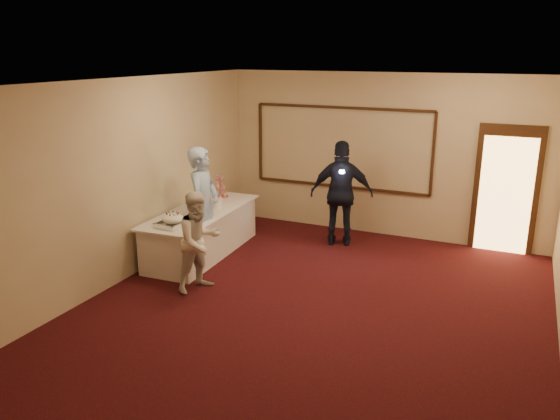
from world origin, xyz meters
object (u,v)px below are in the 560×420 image
object	(u,v)px
plate_stack_a	(202,205)
woman	(199,241)
cupcake_stand	(220,188)
buffet_table	(202,232)
plate_stack_b	(217,203)
tart	(203,214)
man	(204,206)
pavlova_tray	(173,220)
guest	(342,194)

from	to	relation	value
plate_stack_a	woman	size ratio (longest dim) A/B	0.12
cupcake_stand	buffet_table	bearing A→B (deg)	-79.96
buffet_table	plate_stack_b	bearing A→B (deg)	61.81
cupcake_stand	plate_stack_a	bearing A→B (deg)	-80.83
tart	man	size ratio (longest dim) A/B	0.16
tart	man	xyz separation A→B (m)	(0.07, -0.08, 0.16)
man	tart	bearing A→B (deg)	33.50
pavlova_tray	tart	world-z (taller)	pavlova_tray
plate_stack_b	cupcake_stand	bearing A→B (deg)	116.04
pavlova_tray	plate_stack_b	xyz separation A→B (m)	(0.10, 1.16, -0.01)
cupcake_stand	tart	distance (m)	1.23
man	woman	world-z (taller)	man
buffet_table	plate_stack_a	size ratio (longest dim) A/B	14.50
tart	pavlova_tray	bearing A→B (deg)	-103.18
buffet_table	plate_stack_a	bearing A→B (deg)	110.89
woman	tart	bearing A→B (deg)	51.17
buffet_table	pavlova_tray	xyz separation A→B (m)	(0.05, -0.88, 0.47)
woman	guest	bearing A→B (deg)	-3.08
man	guest	size ratio (longest dim) A/B	1.02
cupcake_stand	man	distance (m)	1.32
cupcake_stand	guest	xyz separation A→B (m)	(2.17, 0.52, 0.01)
buffet_table	plate_stack_a	xyz separation A→B (m)	(-0.02, 0.07, 0.46)
pavlova_tray	plate_stack_a	world-z (taller)	pavlova_tray
man	woman	size ratio (longest dim) A/B	1.31
guest	plate_stack_b	bearing A→B (deg)	14.88
plate_stack_b	woman	size ratio (longest dim) A/B	0.13
plate_stack_a	plate_stack_b	bearing A→B (deg)	50.77
man	guest	distance (m)	2.48
guest	plate_stack_a	bearing A→B (deg)	16.96
buffet_table	cupcake_stand	size ratio (longest dim) A/B	5.93
tart	guest	bearing A→B (deg)	42.99
plate_stack_a	woman	distance (m)	1.53
tart	cupcake_stand	bearing A→B (deg)	107.15
tart	guest	distance (m)	2.48
plate_stack_b	woman	xyz separation A→B (m)	(0.60, -1.52, -0.11)
buffet_table	cupcake_stand	distance (m)	1.08
buffet_table	tart	distance (m)	0.52
buffet_table	guest	xyz separation A→B (m)	(2.01, 1.44, 0.55)
cupcake_stand	guest	size ratio (longest dim) A/B	0.24
buffet_table	cupcake_stand	xyz separation A→B (m)	(-0.16, 0.92, 0.54)
pavlova_tray	tart	xyz separation A→B (m)	(0.15, 0.63, -0.06)
buffet_table	pavlova_tray	size ratio (longest dim) A/B	4.61
buffet_table	tart	size ratio (longest dim) A/B	8.65
woman	man	bearing A→B (deg)	50.01
cupcake_stand	plate_stack_a	size ratio (longest dim) A/B	2.45
tart	man	world-z (taller)	man
plate_stack_b	guest	world-z (taller)	guest
woman	plate_stack_b	bearing A→B (deg)	43.60
pavlova_tray	guest	world-z (taller)	guest
cupcake_stand	tart	world-z (taller)	cupcake_stand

